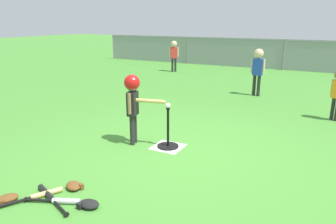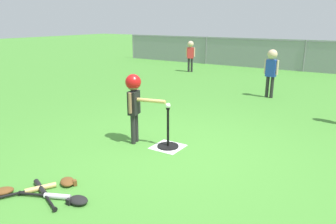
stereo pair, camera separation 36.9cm
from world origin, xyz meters
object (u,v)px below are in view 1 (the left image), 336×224
object	(u,v)px
fielder_deep_right	(174,52)
glove_near_bats	(89,204)
batting_tee	(168,141)
spare_bat_wood	(40,195)
glove_tossed_aside	(74,186)
baseball_on_tee	(168,106)
batter_child	(133,95)
spare_bat_silver	(60,201)
fielder_near_left	(258,66)
glove_by_plate	(7,199)
spare_bat_black	(49,195)

from	to	relation	value
fielder_deep_right	glove_near_bats	xyz separation A→B (m)	(3.26, -8.35, -0.68)
batting_tee	fielder_deep_right	xyz separation A→B (m)	(-3.22, 6.54, 0.63)
spare_bat_wood	glove_tossed_aside	distance (m)	0.37
baseball_on_tee	batter_child	xyz separation A→B (m)	(-0.53, -0.12, 0.12)
spare_bat_silver	batter_child	bearing A→B (deg)	98.24
fielder_near_left	batter_child	bearing A→B (deg)	-102.23
batter_child	spare_bat_silver	distance (m)	1.94
baseball_on_tee	glove_near_bats	world-z (taller)	baseball_on_tee
baseball_on_tee	glove_tossed_aside	size ratio (longest dim) A/B	0.27
fielder_deep_right	batter_child	bearing A→B (deg)	-68.01
glove_by_plate	glove_near_bats	xyz separation A→B (m)	(0.83, 0.32, 0.00)
glove_by_plate	fielder_near_left	bearing A→B (deg)	79.26
baseball_on_tee	spare_bat_wood	distance (m)	2.08
baseball_on_tee	fielder_near_left	size ratio (longest dim) A/B	0.06
batter_child	spare_bat_wood	bearing A→B (deg)	-90.77
batting_tee	spare_bat_silver	xyz separation A→B (m)	(-0.27, -1.89, -0.06)
fielder_near_left	spare_bat_wood	world-z (taller)	fielder_near_left
fielder_deep_right	glove_near_bats	world-z (taller)	fielder_deep_right
batter_child	fielder_near_left	size ratio (longest dim) A/B	0.92
spare_bat_silver	spare_bat_wood	world-z (taller)	same
glove_tossed_aside	spare_bat_silver	bearing A→B (deg)	-72.09
fielder_deep_right	spare_bat_silver	distance (m)	8.96
glove_by_plate	glove_tossed_aside	size ratio (longest dim) A/B	1.00
spare_bat_silver	spare_bat_black	size ratio (longest dim) A/B	0.82
fielder_deep_right	spare_bat_black	world-z (taller)	fielder_deep_right
baseball_on_tee	glove_by_plate	distance (m)	2.35
baseball_on_tee	glove_near_bats	size ratio (longest dim) A/B	0.33
spare_bat_silver	fielder_near_left	bearing A→B (deg)	83.79
baseball_on_tee	glove_tossed_aside	distance (m)	1.75
batter_child	spare_bat_silver	size ratio (longest dim) A/B	1.91
batting_tee	glove_by_plate	xyz separation A→B (m)	(-0.80, -2.13, -0.06)
batter_child	glove_near_bats	bearing A→B (deg)	-71.47
fielder_near_left	spare_bat_wood	distance (m)	6.07
glove_near_bats	glove_tossed_aside	xyz separation A→B (m)	(-0.41, 0.21, 0.00)
fielder_near_left	glove_near_bats	bearing A→B (deg)	-93.29
spare_bat_silver	glove_by_plate	distance (m)	0.58
glove_near_bats	spare_bat_black	bearing A→B (deg)	-172.51
spare_bat_wood	fielder_near_left	bearing A→B (deg)	81.16
baseball_on_tee	glove_by_plate	xyz separation A→B (m)	(-0.80, -2.13, -0.61)
spare_bat_silver	spare_bat_wood	size ratio (longest dim) A/B	0.92
batting_tee	batter_child	world-z (taller)	batter_child
spare_bat_silver	spare_bat_black	bearing A→B (deg)	174.30
baseball_on_tee	spare_bat_silver	xyz separation A→B (m)	(-0.27, -1.89, -0.62)
spare_bat_wood	spare_bat_black	size ratio (longest dim) A/B	0.89
spare_bat_wood	baseball_on_tee	bearing A→B (deg)	73.88
glove_tossed_aside	batting_tee	bearing A→B (deg)	77.02
baseball_on_tee	batting_tee	bearing A→B (deg)	0.00
baseball_on_tee	batter_child	world-z (taller)	batter_child
batter_child	glove_tossed_aside	world-z (taller)	batter_child
spare_bat_black	glove_by_plate	size ratio (longest dim) A/B	2.55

